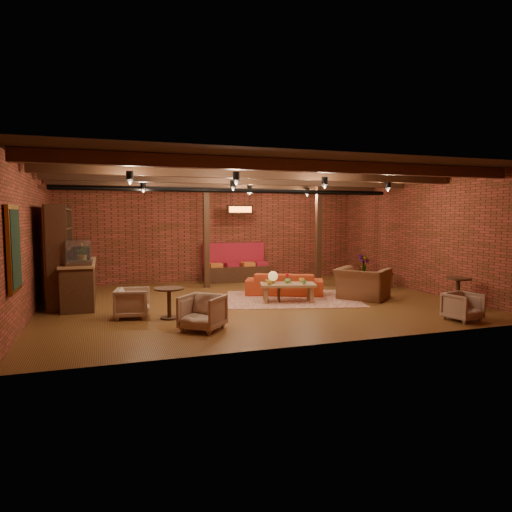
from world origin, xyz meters
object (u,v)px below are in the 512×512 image
object	(u,v)px
armchair_b	(202,311)
side_table_book	(384,274)
coffee_table	(287,286)
sofa	(284,284)
side_table_lamp	(273,278)
round_table_left	(169,298)
armchair_a	(132,301)
armchair_far	(463,305)
round_table_right	(458,287)
armchair_right	(363,278)
plant_tall	(364,240)

from	to	relation	value
armchair_b	side_table_book	bearing A→B (deg)	68.34
coffee_table	side_table_book	world-z (taller)	coffee_table
sofa	side_table_lamp	world-z (taller)	side_table_lamp
round_table_left	armchair_a	world-z (taller)	armchair_a
side_table_lamp	armchair_far	bearing A→B (deg)	-46.80
round_table_right	side_table_lamp	bearing A→B (deg)	153.28
armchair_b	armchair_right	world-z (taller)	armchair_right
armchair_right	armchair_far	xyz separation A→B (m)	(0.64, -2.78, -0.22)
armchair_right	sofa	bearing A→B (deg)	13.65
coffee_table	armchair_far	bearing A→B (deg)	-49.10
side_table_book	armchair_b	bearing A→B (deg)	-152.22
armchair_right	round_table_right	xyz separation A→B (m)	(1.60, -1.59, -0.08)
round_table_left	armchair_far	distance (m)	6.07
coffee_table	armchair_far	distance (m)	4.03
armchair_b	plant_tall	distance (m)	7.67
coffee_table	plant_tall	bearing A→B (deg)	32.61
coffee_table	armchair_b	bearing A→B (deg)	-140.89
sofa	armchair_far	world-z (taller)	armchair_far
round_table_right	plant_tall	distance (m)	4.25
armchair_b	armchair_far	bearing A→B (deg)	30.52
round_table_right	side_table_book	bearing A→B (deg)	90.00
coffee_table	round_table_right	distance (m)	4.04
armchair_b	round_table_right	xyz separation A→B (m)	(6.19, 0.26, 0.09)
sofa	armchair_far	distance (m)	4.65
round_table_right	armchair_far	bearing A→B (deg)	-128.83
sofa	armchair_far	size ratio (longest dim) A/B	3.29
armchair_b	armchair_a	bearing A→B (deg)	168.87
armchair_b	round_table_right	world-z (taller)	armchair_b
side_table_lamp	round_table_right	size ratio (longest dim) A/B	1.12
side_table_lamp	armchair_a	distance (m)	3.54
armchair_right	plant_tall	size ratio (longest dim) A/B	0.45
plant_tall	sofa	bearing A→B (deg)	-158.19
armchair_far	plant_tall	bearing A→B (deg)	69.46
side_table_lamp	armchair_b	world-z (taller)	side_table_lamp
armchair_b	side_table_book	xyz separation A→B (m)	(6.19, 3.26, 0.06)
armchair_b	armchair_right	xyz separation A→B (m)	(4.60, 1.85, 0.17)
armchair_b	side_table_book	distance (m)	7.00
sofa	round_table_left	bearing A→B (deg)	54.14
coffee_table	armchair_far	size ratio (longest dim) A/B	2.35
sofa	round_table_right	size ratio (longest dim) A/B	3.01
coffee_table	round_table_left	world-z (taller)	coffee_table
armchair_a	armchair_right	world-z (taller)	armchair_right
armchair_right	side_table_book	size ratio (longest dim) A/B	2.54
side_table_lamp	round_table_left	distance (m)	2.93
side_table_lamp	round_table_right	bearing A→B (deg)	-26.72
sofa	round_table_right	distance (m)	4.33
sofa	side_table_lamp	size ratio (longest dim) A/B	2.69
side_table_book	armchair_right	bearing A→B (deg)	-138.53
plant_tall	round_table_left	bearing A→B (deg)	-153.93
sofa	plant_tall	bearing A→B (deg)	-133.95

